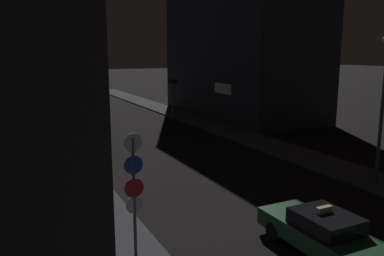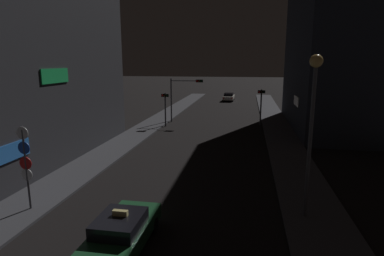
{
  "view_description": "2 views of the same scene",
  "coord_description": "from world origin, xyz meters",
  "px_view_note": "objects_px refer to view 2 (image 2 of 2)",
  "views": [
    {
      "loc": [
        -9.81,
        0.95,
        6.44
      ],
      "look_at": [
        -0.24,
        20.45,
        2.25
      ],
      "focal_mm": 37.05,
      "sensor_mm": 36.0,
      "label": 1
    },
    {
      "loc": [
        3.6,
        -0.41,
        6.92
      ],
      "look_at": [
        0.08,
        19.8,
        2.65
      ],
      "focal_mm": 29.84,
      "sensor_mm": 36.0,
      "label": 2
    }
  ],
  "objects_px": {
    "taxi": "(122,232)",
    "traffic_light_right_kerb": "(261,100)",
    "far_car": "(229,97)",
    "traffic_light_overhead": "(183,91)",
    "sign_pole_left": "(26,162)",
    "traffic_light_left_kerb": "(165,103)",
    "street_lamp_near_block": "(313,106)"
  },
  "relations": [
    {
      "from": "taxi",
      "to": "traffic_light_right_kerb",
      "type": "distance_m",
      "value": 26.44
    },
    {
      "from": "far_car",
      "to": "traffic_light_overhead",
      "type": "height_order",
      "value": "traffic_light_overhead"
    },
    {
      "from": "traffic_light_right_kerb",
      "to": "sign_pole_left",
      "type": "distance_m",
      "value": 26.05
    },
    {
      "from": "sign_pole_left",
      "to": "far_car",
      "type": "bearing_deg",
      "value": 81.67
    },
    {
      "from": "traffic_light_overhead",
      "to": "traffic_light_left_kerb",
      "type": "xyz_separation_m",
      "value": [
        -1.44,
        -2.77,
        -1.04
      ]
    },
    {
      "from": "far_car",
      "to": "traffic_light_overhead",
      "type": "distance_m",
      "value": 22.37
    },
    {
      "from": "traffic_light_right_kerb",
      "to": "traffic_light_left_kerb",
      "type": "bearing_deg",
      "value": -164.84
    },
    {
      "from": "street_lamp_near_block",
      "to": "taxi",
      "type": "bearing_deg",
      "value": -152.28
    },
    {
      "from": "traffic_light_overhead",
      "to": "traffic_light_right_kerb",
      "type": "relative_size",
      "value": 1.28
    },
    {
      "from": "taxi",
      "to": "traffic_light_right_kerb",
      "type": "xyz_separation_m",
      "value": [
        5.93,
        25.69,
        2.07
      ]
    },
    {
      "from": "taxi",
      "to": "traffic_light_overhead",
      "type": "bearing_deg",
      "value": 96.31
    },
    {
      "from": "far_car",
      "to": "traffic_light_left_kerb",
      "type": "distance_m",
      "value": 25.25
    },
    {
      "from": "taxi",
      "to": "traffic_light_overhead",
      "type": "xyz_separation_m",
      "value": [
        -2.84,
        25.69,
        2.93
      ]
    },
    {
      "from": "taxi",
      "to": "traffic_light_overhead",
      "type": "relative_size",
      "value": 0.88
    },
    {
      "from": "traffic_light_overhead",
      "to": "sign_pole_left",
      "type": "bearing_deg",
      "value": -96.49
    },
    {
      "from": "taxi",
      "to": "sign_pole_left",
      "type": "xyz_separation_m",
      "value": [
        -5.5,
        2.29,
        1.68
      ]
    },
    {
      "from": "traffic_light_overhead",
      "to": "traffic_light_right_kerb",
      "type": "bearing_deg",
      "value": 0.01
    },
    {
      "from": "traffic_light_right_kerb",
      "to": "taxi",
      "type": "bearing_deg",
      "value": -103.0
    },
    {
      "from": "taxi",
      "to": "traffic_light_left_kerb",
      "type": "relative_size",
      "value": 1.22
    },
    {
      "from": "traffic_light_left_kerb",
      "to": "sign_pole_left",
      "type": "height_order",
      "value": "sign_pole_left"
    },
    {
      "from": "far_car",
      "to": "street_lamp_near_block",
      "type": "relative_size",
      "value": 0.63
    },
    {
      "from": "traffic_light_left_kerb",
      "to": "street_lamp_near_block",
      "type": "relative_size",
      "value": 0.51
    },
    {
      "from": "far_car",
      "to": "sign_pole_left",
      "type": "height_order",
      "value": "sign_pole_left"
    },
    {
      "from": "far_car",
      "to": "taxi",
      "type": "bearing_deg",
      "value": -91.35
    },
    {
      "from": "traffic_light_overhead",
      "to": "traffic_light_left_kerb",
      "type": "relative_size",
      "value": 1.39
    },
    {
      "from": "taxi",
      "to": "sign_pole_left",
      "type": "relative_size",
      "value": 1.13
    },
    {
      "from": "traffic_light_right_kerb",
      "to": "sign_pole_left",
      "type": "height_order",
      "value": "sign_pole_left"
    },
    {
      "from": "traffic_light_right_kerb",
      "to": "sign_pole_left",
      "type": "xyz_separation_m",
      "value": [
        -11.44,
        -23.4,
        -0.39
      ]
    },
    {
      "from": "taxi",
      "to": "far_car",
      "type": "xyz_separation_m",
      "value": [
        1.12,
        47.51,
        -0.0
      ]
    },
    {
      "from": "taxi",
      "to": "traffic_light_overhead",
      "type": "distance_m",
      "value": 26.01
    },
    {
      "from": "traffic_light_overhead",
      "to": "traffic_light_left_kerb",
      "type": "distance_m",
      "value": 3.29
    },
    {
      "from": "taxi",
      "to": "traffic_light_left_kerb",
      "type": "height_order",
      "value": "traffic_light_left_kerb"
    }
  ]
}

